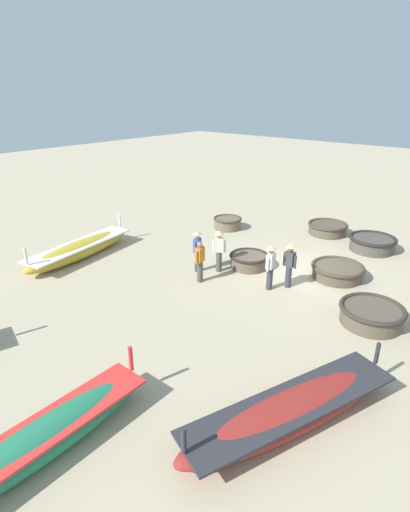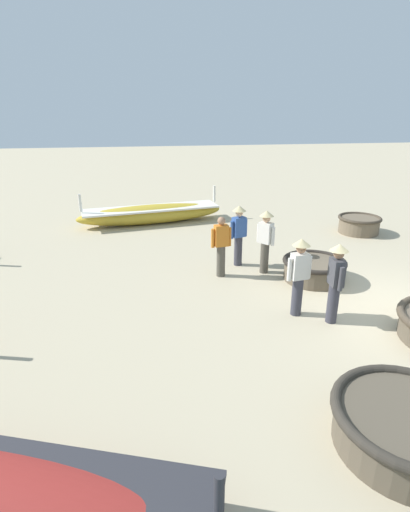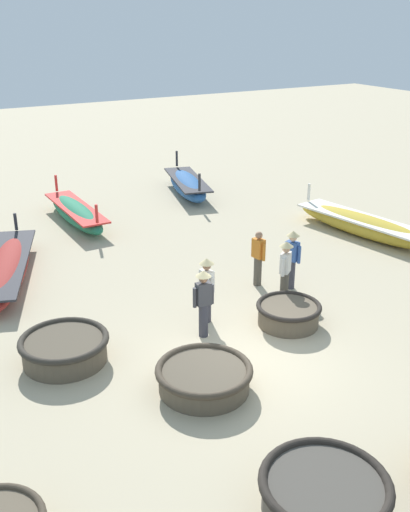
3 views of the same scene
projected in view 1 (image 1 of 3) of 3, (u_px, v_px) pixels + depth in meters
The scene contains 15 objects.
ground_plane at pixel (298, 272), 15.58m from camera, with size 80.00×80.00×0.00m, color #BCAD8C.
coracle_center at pixel (328, 228), 19.58m from camera, with size 1.91×1.91×0.55m.
coracle_far_right at pixel (249, 260), 15.94m from camera, with size 1.58×1.58×0.55m.
coracle_tilted at pixel (371, 314), 12.07m from camera, with size 1.95×1.95×0.59m.
coracle_front_left at pixel (228, 223), 20.33m from camera, with size 1.45×1.45×0.58m.
coracle_nearest at pixel (337, 271), 15.02m from camera, with size 1.97×1.97×0.53m.
coracle_front_right at pixel (372, 243), 17.58m from camera, with size 2.02×2.02×0.63m.
long_boat_blue_hull at pixel (292, 410), 8.46m from camera, with size 2.94×5.62×1.13m.
long_boat_white_hull at pixel (46, 437), 7.76m from camera, with size 1.02×4.76×1.26m.
long_boat_green_hull at pixel (80, 249), 16.83m from camera, with size 1.97×5.56×1.27m.
fisherman_hauling at pixel (219, 248), 15.32m from camera, with size 0.44×0.38×1.67m.
fisherman_crouching at pixel (270, 264), 13.91m from camera, with size 0.36×0.53×1.67m.
fisherman_with_hat at pixel (200, 261), 14.52m from camera, with size 0.26×0.53×1.57m.
fisherman_by_coracle at pixel (197, 248), 15.31m from camera, with size 0.36×0.50×1.67m.
fisherman_standing_right at pixel (290, 262), 14.08m from camera, with size 0.53×0.36×1.67m.
Camera 1 is at (-6.37, 13.11, 6.62)m, focal length 28.00 mm.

